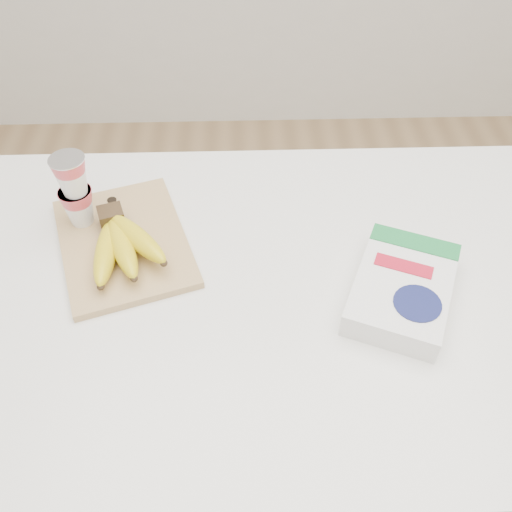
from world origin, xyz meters
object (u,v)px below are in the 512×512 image
at_px(table, 268,409).
at_px(yogurt_stack, 74,189).
at_px(cereal_box, 402,288).
at_px(cutting_board, 124,242).
at_px(bananas, 121,243).

relative_size(table, yogurt_stack, 7.99).
bearing_deg(cereal_box, cutting_board, -173.16).
height_order(table, bananas, bananas).
xyz_separation_m(bananas, yogurt_stack, (-0.09, 0.09, 0.06)).
xyz_separation_m(table, yogurt_stack, (-0.38, 0.17, 0.57)).
bearing_deg(cutting_board, bananas, -99.52).
bearing_deg(table, bananas, 165.28).
distance_m(bananas, yogurt_stack, 0.14).
relative_size(bananas, yogurt_stack, 1.37).
bearing_deg(cereal_box, yogurt_stack, -175.74).
distance_m(cutting_board, cereal_box, 0.54).
xyz_separation_m(bananas, cereal_box, (0.51, -0.11, -0.02)).
distance_m(table, yogurt_stack, 0.71).
xyz_separation_m(cutting_board, bananas, (0.01, -0.04, 0.03)).
bearing_deg(yogurt_stack, cereal_box, -18.77).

